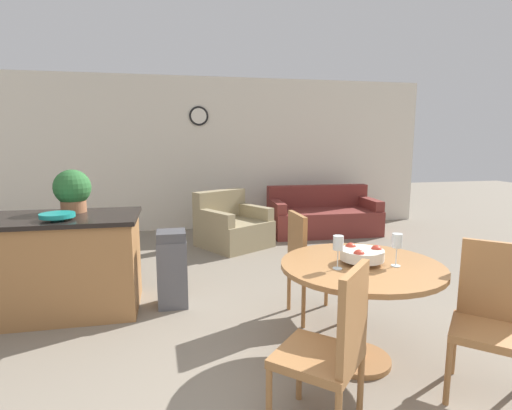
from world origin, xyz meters
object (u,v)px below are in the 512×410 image
at_px(dining_chair_near_left, 331,345).
at_px(kitchen_island, 59,264).
at_px(dining_table, 361,286).
at_px(teal_bowl, 57,216).
at_px(wine_glass_right, 397,242).
at_px(dining_chair_far_side, 308,262).
at_px(dining_chair_near_right, 490,314).
at_px(armchair, 232,228).
at_px(trash_bin, 172,269).
at_px(potted_plant, 72,190).
at_px(couch, 323,217).
at_px(fruit_bowl, 362,254).
at_px(wine_glass_left, 338,244).

xyz_separation_m(dining_chair_near_left, kitchen_island, (-1.86, 2.02, -0.06)).
distance_m(dining_table, dining_chair_near_left, 0.80).
bearing_deg(teal_bowl, wine_glass_right, -27.69).
xyz_separation_m(dining_chair_far_side, wine_glass_right, (0.31, -0.90, 0.39)).
height_order(dining_chair_near_right, armchair, dining_chair_near_right).
xyz_separation_m(dining_chair_far_side, teal_bowl, (-2.16, 0.40, 0.43)).
distance_m(teal_bowl, trash_bin, 1.13).
distance_m(dining_chair_near_left, kitchen_island, 2.75).
relative_size(dining_chair_far_side, trash_bin, 1.30).
height_order(teal_bowl, potted_plant, potted_plant).
xyz_separation_m(kitchen_island, couch, (3.60, 2.56, -0.18)).
height_order(fruit_bowl, kitchen_island, kitchen_island).
height_order(kitchen_island, couch, kitchen_island).
bearing_deg(wine_glass_left, wine_glass_right, -3.84).
xyz_separation_m(fruit_bowl, couch, (1.26, 3.94, -0.53)).
xyz_separation_m(dining_table, dining_chair_far_side, (-0.11, 0.79, -0.05)).
bearing_deg(teal_bowl, couch, 37.92).
bearing_deg(armchair, dining_table, -113.78).
relative_size(dining_chair_far_side, wine_glass_right, 4.22).
xyz_separation_m(dining_chair_near_left, wine_glass_right, (0.68, 0.54, 0.39)).
distance_m(dining_chair_near_left, trash_bin, 2.13).
bearing_deg(fruit_bowl, potted_plant, 144.46).
height_order(dining_chair_near_left, wine_glass_right, wine_glass_right).
relative_size(wine_glass_left, couch, 0.12).
bearing_deg(trash_bin, potted_plant, 163.69).
bearing_deg(dining_table, wine_glass_right, -26.78).
height_order(wine_glass_right, couch, wine_glass_right).
distance_m(kitchen_island, armchair, 2.80).
xyz_separation_m(dining_chair_far_side, trash_bin, (-1.20, 0.53, -0.16)).
height_order(potted_plant, couch, potted_plant).
bearing_deg(trash_bin, fruit_bowl, -45.20).
xyz_separation_m(dining_table, fruit_bowl, (-0.00, 0.00, 0.24)).
relative_size(dining_chair_near_right, couch, 0.52).
bearing_deg(kitchen_island, dining_table, -30.63).
distance_m(dining_chair_near_right, wine_glass_left, 1.02).
bearing_deg(dining_chair_far_side, couch, 154.24).
relative_size(dining_table, teal_bowl, 3.90).
height_order(dining_chair_far_side, fruit_bowl, dining_chair_far_side).
bearing_deg(dining_chair_near_left, potted_plant, 80.70).
bearing_deg(kitchen_island, wine_glass_right, -30.34).
bearing_deg(trash_bin, dining_chair_near_right, -42.76).
bearing_deg(couch, dining_chair_near_left, -108.92).
height_order(dining_chair_near_left, trash_bin, dining_chair_near_left).
xyz_separation_m(wine_glass_left, potted_plant, (-2.01, 1.66, 0.22)).
bearing_deg(wine_glass_right, wine_glass_left, 176.16).
xyz_separation_m(dining_chair_near_right, kitchen_island, (-2.98, 1.87, -0.06)).
bearing_deg(couch, dining_table, -105.81).
bearing_deg(trash_bin, dining_chair_far_side, -23.69).
bearing_deg(teal_bowl, fruit_bowl, -27.76).
distance_m(dining_chair_far_side, wine_glass_left, 0.96).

